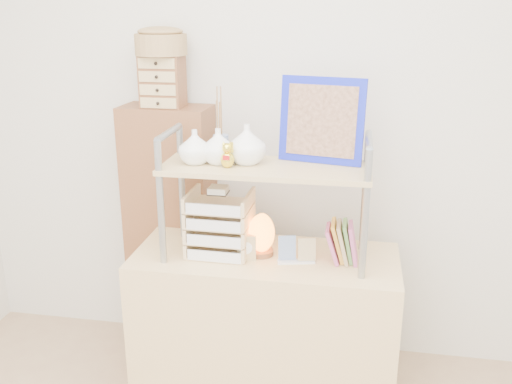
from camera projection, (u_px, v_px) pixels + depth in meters
The scene contains 10 objects.
room_shell at pixel (219, 58), 1.54m from camera, with size 3.42×3.41×2.61m.
desk at pixel (265, 327), 2.70m from camera, with size 1.20×0.50×0.75m, color tan.
cabinet at pixel (172, 232), 3.05m from camera, with size 0.45×0.24×1.35m, color brown.
hutch at pixel (258, 159), 2.46m from camera, with size 0.90×0.34×0.79m.
letter_tray at pixel (219, 227), 2.57m from camera, with size 0.27×0.25×0.32m.
salt_lamp at pixel (261, 234), 2.56m from camera, with size 0.13×0.12×0.20m.
desk_clock at pixel (246, 248), 2.52m from camera, with size 0.09×0.05×0.12m.
postcard_stand at pixel (296, 255), 2.51m from camera, with size 0.17×0.08×0.12m.
drawer_chest at pixel (163, 81), 2.78m from camera, with size 0.20×0.16×0.25m.
woven_basket at pixel (161, 44), 2.73m from camera, with size 0.25×0.25×0.10m, color olive.
Camera 1 is at (0.38, -1.13, 1.83)m, focal length 40.00 mm.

